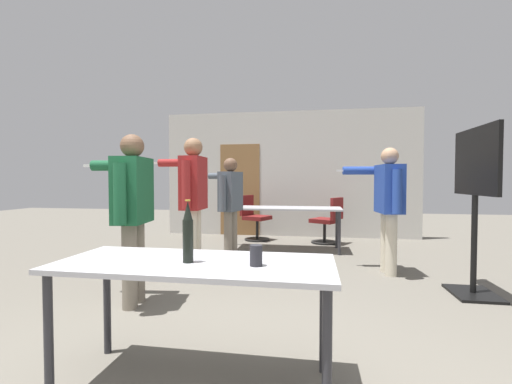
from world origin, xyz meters
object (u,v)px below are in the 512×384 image
Objects in this scene: office_chair_side_rolled at (254,219)px; person_far_watching at (131,203)px; person_near_casual at (388,199)px; drink_cup at (256,255)px; beer_bottle at (188,233)px; tv_screen at (475,192)px; office_chair_mid_tucked at (328,222)px; person_right_polo at (192,193)px; person_center_tall at (230,199)px.

person_far_watching is at bearing 15.12° from office_chair_side_rolled.
person_near_casual reaches higher than drink_cup.
beer_bottle is at bearing -146.32° from person_far_watching.
person_far_watching is 3.95m from office_chair_side_rolled.
office_chair_side_rolled is 2.51× the size of beer_bottle.
tv_screen is 3.23m from office_chair_mid_tucked.
person_near_casual is at bearing 58.92° from beer_bottle.
beer_bottle is (0.48, -5.08, 0.50)m from office_chair_side_rolled.
drink_cup is at bearing 149.92° from person_near_casual.
drink_cup is at bearing -44.04° from tv_screen.
person_right_polo is at bearing 109.34° from beer_bottle.
person_right_polo reaches higher than person_near_casual.
person_far_watching reaches higher than person_center_tall.
person_right_polo is 3.24m from office_chair_mid_tucked.
tv_screen reaches higher than office_chair_side_rolled.
beer_bottle reaches higher than drink_cup.
person_right_polo is at bearing 95.99° from person_near_casual.
office_chair_mid_tucked is (1.57, 1.67, -0.53)m from person_center_tall.
person_right_polo is 2.57m from person_near_casual.
person_far_watching is 1.07× the size of person_center_tall.
office_chair_side_rolled is 1.51m from office_chair_mid_tucked.
office_chair_mid_tucked is (1.50, -0.18, -0.01)m from office_chair_side_rolled.
office_chair_side_rolled is at bearing 10.62° from person_center_tall.
person_far_watching is (-2.74, -1.61, 0.02)m from person_near_casual.
person_near_casual reaches higher than person_center_tall.
beer_bottle is (-2.44, -2.08, -0.19)m from tv_screen.
person_center_tall is 3.38m from drink_cup.
drink_cup is (-0.62, -4.92, 0.40)m from office_chair_mid_tucked.
person_far_watching is (-0.23, -1.10, -0.07)m from person_right_polo.
person_right_polo is 2.45m from beer_bottle.
tv_screen is 1.01× the size of person_right_polo.
person_far_watching is at bearing 178.69° from person_center_tall.
person_center_tall is (0.27, 0.92, -0.13)m from person_right_polo.
person_far_watching is at bearing 130.64° from beer_bottle.
person_far_watching reaches higher than office_chair_side_rolled.
person_far_watching reaches higher than drink_cup.
office_chair_side_rolled is (0.33, 2.77, -0.65)m from person_right_polo.
person_center_tall is 4.29× the size of beer_bottle.
person_right_polo is 4.83× the size of beer_bottle.
beer_bottle reaches higher than office_chair_side_rolled.
person_near_casual is 3.13m from drink_cup.
person_near_casual is at bearing -132.04° from office_chair_mid_tucked.
drink_cup is (1.22, -2.33, -0.26)m from person_right_polo.
person_center_tall is (-2.24, 0.40, -0.04)m from person_near_casual.
person_right_polo is 0.96m from person_center_tall.
drink_cup is at bearing -153.66° from person_right_polo.
beer_bottle is at bearing -49.49° from tv_screen.
tv_screen is 3.20m from person_center_tall.
person_right_polo is 1.93× the size of office_chair_side_rolled.
tv_screen is at bearing 40.51° from beer_bottle.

